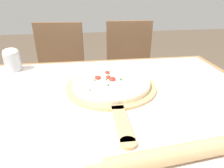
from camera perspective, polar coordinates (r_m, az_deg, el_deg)
dining_table at (r=0.85m, az=1.10°, el=-10.56°), size 1.26×1.00×0.73m
towel_cloth at (r=0.79m, az=1.17°, el=-4.61°), size 1.18×0.92×0.00m
pizza_peel at (r=0.87m, az=-0.10°, el=-1.11°), size 0.40×0.59×0.01m
pizza at (r=0.88m, az=-0.28°, el=0.55°), size 0.34×0.34×0.03m
rolling_pin at (r=0.55m, az=16.21°, el=-19.00°), size 0.42×0.08×0.05m
chair_left at (r=1.69m, az=-14.59°, el=3.48°), size 0.44×0.44×0.89m
chair_right at (r=1.71m, az=5.08°, el=4.58°), size 0.42×0.42×0.89m
flour_cup at (r=1.17m, az=-26.64°, el=6.31°), size 0.08×0.08×0.12m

